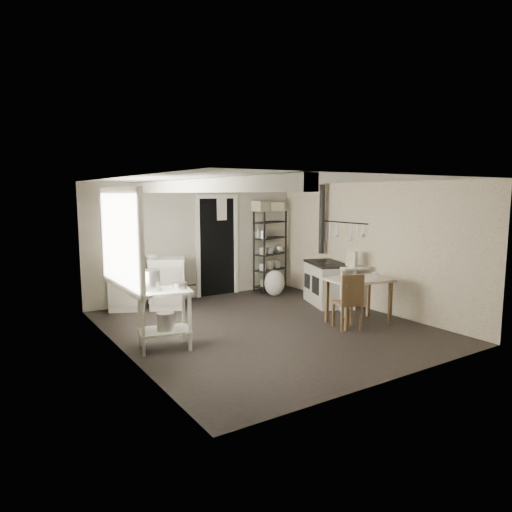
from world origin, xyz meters
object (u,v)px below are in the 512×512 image
prep_table (164,320)px  work_table (358,300)px  shelf_rack (270,247)px  chair (347,298)px  stockpot (149,281)px  stove (326,281)px  flour_sack (275,284)px  base_cabinets (148,283)px

prep_table → work_table: (3.10, -0.54, -0.02)m
shelf_rack → work_table: bearing=-113.7°
prep_table → chair: (2.74, -0.66, 0.08)m
prep_table → stockpot: 0.57m
prep_table → stove: bearing=11.8°
work_table → flour_sack: work_table is taller
shelf_rack → base_cabinets: bearing=163.8°
shelf_rack → chair: shelf_rack is taller
chair → base_cabinets: bearing=144.2°
prep_table → stockpot: (-0.16, 0.08, 0.54)m
prep_table → shelf_rack: (3.38, 2.39, 0.55)m
prep_table → base_cabinets: size_ratio=0.58×
stove → flour_sack: 1.21m
flour_sack → stockpot: bearing=-151.6°
base_cabinets → prep_table: bearing=-80.0°
stockpot → chair: bearing=-14.4°
base_cabinets → flour_sack: (2.55, -0.42, -0.22)m
stove → work_table: bearing=-89.4°
base_cabinets → chair: bearing=-29.5°
base_cabinets → chair: chair is taller
shelf_rack → stockpot: bearing=-165.2°
prep_table → chair: size_ratio=0.92×
prep_table → stockpot: size_ratio=2.71×
stockpot → shelf_rack: (3.55, 2.31, 0.01)m
work_table → chair: size_ratio=1.10×
base_cabinets → flour_sack: size_ratio=2.66×
base_cabinets → stove: 3.34m
prep_table → stove: (3.54, 0.74, 0.04)m
prep_table → shelf_rack: bearing=35.2°
prep_table → stockpot: stockpot is taller
base_cabinets → stove: base_cabinets is taller
stockpot → work_table: (3.27, -0.62, -0.56)m
stockpot → flour_sack: stockpot is taller
work_table → chair: (-0.37, -0.12, 0.10)m
work_table → flour_sack: bearing=89.2°
stove → shelf_rack: bearing=115.1°
chair → flour_sack: 2.57m
stockpot → work_table: stockpot is taller
shelf_rack → chair: (-0.65, -3.05, -0.46)m
work_table → shelf_rack: bearing=84.5°
stockpot → flour_sack: bearing=28.4°
stove → flour_sack: (-0.41, 1.13, -0.20)m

